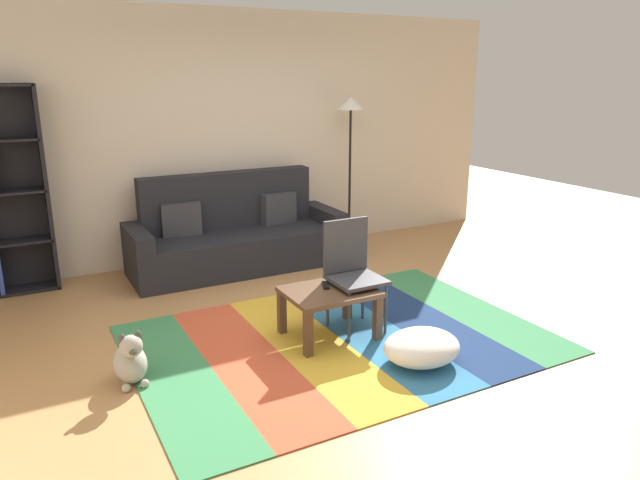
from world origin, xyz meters
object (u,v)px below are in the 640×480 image
(pouf, at_px, (422,347))
(coffee_table, at_px, (329,298))
(dog, at_px, (131,361))
(couch, at_px, (236,237))
(tv_remote, at_px, (326,285))
(folding_chair, at_px, (351,266))
(standing_lamp, at_px, (351,123))

(pouf, bearing_deg, coffee_table, 117.37)
(coffee_table, relative_size, pouf, 1.20)
(coffee_table, xyz_separation_m, dog, (-1.53, 0.00, -0.17))
(couch, xyz_separation_m, tv_remote, (0.03, -1.95, 0.07))
(coffee_table, xyz_separation_m, tv_remote, (0.01, 0.07, 0.08))
(couch, relative_size, folding_chair, 2.51)
(coffee_table, relative_size, standing_lamp, 0.39)
(dog, height_order, tv_remote, tv_remote)
(standing_lamp, bearing_deg, pouf, -111.23)
(couch, xyz_separation_m, pouf, (0.39, -2.73, -0.21))
(coffee_table, xyz_separation_m, pouf, (0.37, -0.71, -0.20))
(dog, bearing_deg, tv_remote, 2.66)
(coffee_table, relative_size, dog, 1.73)
(dog, height_order, standing_lamp, standing_lamp)
(dog, bearing_deg, standing_lamp, 35.86)
(pouf, relative_size, tv_remote, 3.83)
(coffee_table, xyz_separation_m, standing_lamp, (1.49, 2.19, 1.14))
(couch, height_order, dog, couch)
(coffee_table, bearing_deg, couch, 90.66)
(folding_chair, bearing_deg, tv_remote, -151.10)
(folding_chair, bearing_deg, coffee_table, -134.85)
(couch, height_order, standing_lamp, standing_lamp)
(couch, relative_size, standing_lamp, 1.28)
(couch, bearing_deg, dog, -126.73)
(coffee_table, relative_size, tv_remote, 4.60)
(coffee_table, height_order, dog, coffee_table)
(couch, distance_m, dog, 2.52)
(coffee_table, distance_m, folding_chair, 0.33)
(pouf, height_order, folding_chair, folding_chair)
(pouf, xyz_separation_m, tv_remote, (-0.36, 0.78, 0.28))
(pouf, bearing_deg, couch, 98.15)
(standing_lamp, relative_size, tv_remote, 11.75)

